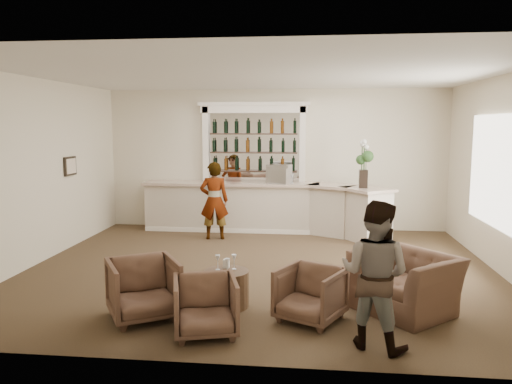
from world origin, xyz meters
The scene contains 19 objects.
ground centered at (0.00, 0.00, 0.00)m, with size 8.00×8.00×0.00m, color brown.
room_shell centered at (0.16, 0.71, 2.34)m, with size 8.04×7.02×3.32m.
bar_counter centered at (-0.16, 3.00, 0.57)m, with size 5.72×1.80×1.14m.
back_bar_alcove centered at (-0.50, 3.41, 2.03)m, with size 2.64×0.25×3.00m.
cocktail_table centered at (-0.28, -1.84, 0.25)m, with size 0.62×0.62×0.50m, color #4A3320.
sommelier centered at (-1.22, 2.18, 0.84)m, with size 0.62×0.40×1.69m, color gray.
guest centered at (1.57, -2.88, 0.83)m, with size 0.81×0.63×1.66m, color gray.
armchair_left centered at (-1.26, -2.37, 0.39)m, with size 0.83×0.86×0.78m, color brown.
armchair_center centered at (-0.37, -2.77, 0.34)m, with size 0.74×0.76×0.69m, color brown.
armchair_right centered at (0.86, -2.22, 0.35)m, with size 0.74×0.76×0.69m, color brown.
armchair_far centered at (2.12, -1.75, 0.39)m, with size 1.20×1.05×0.78m, color brown.
espresso_machine centered at (0.13, 3.02, 1.36)m, with size 0.49×0.41×0.43m, color #B2B2B7.
flower_vase centered at (1.96, 2.39, 1.71)m, with size 0.27×0.27×1.02m.
wine_glass_bar_left centered at (0.17, 2.96, 1.25)m, with size 0.07×0.07×0.21m, color white, non-canonical shape.
wine_glass_bar_right centered at (0.43, 3.08, 1.25)m, with size 0.07×0.07×0.21m, color white, non-canonical shape.
wine_glass_tbl_a centered at (-0.40, -1.81, 0.60)m, with size 0.07×0.07×0.21m, color white, non-canonical shape.
wine_glass_tbl_b centered at (-0.18, -1.76, 0.60)m, with size 0.07×0.07×0.21m, color white, non-canonical shape.
wine_glass_tbl_c centered at (-0.24, -1.97, 0.60)m, with size 0.07×0.07×0.21m, color white, non-canonical shape.
napkin_holder centered at (-0.30, -1.70, 0.56)m, with size 0.08×0.08×0.12m, color silver.
Camera 1 is at (0.84, -8.34, 2.47)m, focal length 35.00 mm.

